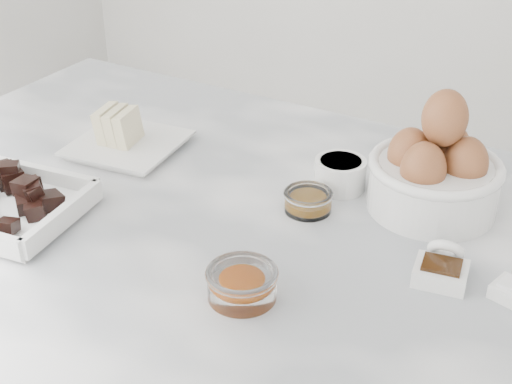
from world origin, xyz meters
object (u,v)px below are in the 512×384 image
butter_plate (126,137)px  sugar_ramekin (340,173)px  honey_bowl (308,201)px  vanilla_spoon (442,267)px  zest_bowl (242,283)px  egg_bowl (435,172)px

butter_plate → sugar_ramekin: bearing=9.3°
honey_bowl → vanilla_spoon: 0.21m
butter_plate → zest_bowl: (0.35, -0.23, -0.00)m
butter_plate → vanilla_spoon: 0.54m
zest_bowl → vanilla_spoon: (0.18, 0.15, -0.00)m
sugar_ramekin → egg_bowl: (0.13, 0.01, 0.03)m
butter_plate → zest_bowl: bearing=-33.0°
sugar_ramekin → honey_bowl: (-0.01, -0.08, -0.01)m
butter_plate → sugar_ramekin: (0.34, 0.06, 0.00)m
honey_bowl → vanilla_spoon: size_ratio=0.83×
sugar_ramekin → egg_bowl: 0.14m
egg_bowl → zest_bowl: (-0.12, -0.30, -0.04)m
butter_plate → vanilla_spoon: size_ratio=2.18×
egg_bowl → sugar_ramekin: bearing=-174.8°
butter_plate → sugar_ramekin: butter_plate is taller
butter_plate → zest_bowl: 0.42m
egg_bowl → zest_bowl: bearing=-112.8°
butter_plate → vanilla_spoon: bearing=-8.5°
honey_bowl → egg_bowl: bearing=32.4°
egg_bowl → zest_bowl: egg_bowl is taller
sugar_ramekin → zest_bowl: size_ratio=0.88×
egg_bowl → vanilla_spoon: (0.06, -0.15, -0.04)m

